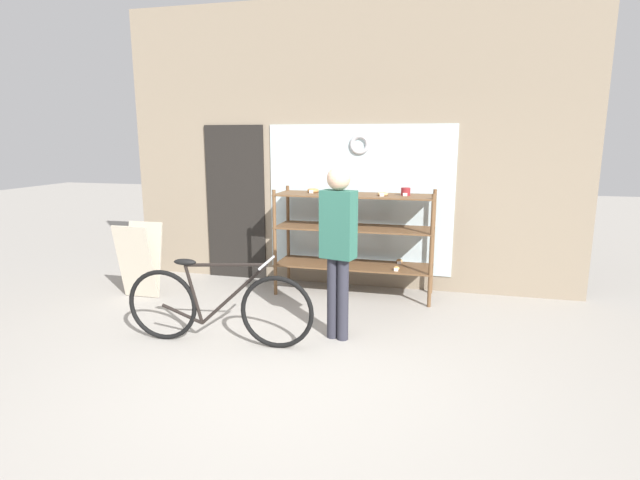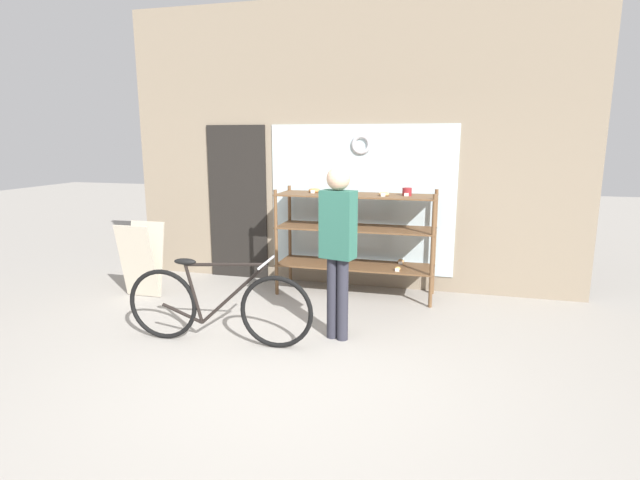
{
  "view_description": "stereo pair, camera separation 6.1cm",
  "coord_description": "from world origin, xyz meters",
  "px_view_note": "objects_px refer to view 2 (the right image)",
  "views": [
    {
      "loc": [
        1.29,
        -3.68,
        1.93
      ],
      "look_at": [
        0.11,
        0.98,
        0.94
      ],
      "focal_mm": 28.0,
      "sensor_mm": 36.0,
      "label": 1
    },
    {
      "loc": [
        1.35,
        -3.66,
        1.93
      ],
      "look_at": [
        0.11,
        0.98,
        0.94
      ],
      "focal_mm": 28.0,
      "sensor_mm": 36.0,
      "label": 2
    }
  ],
  "objects_px": {
    "display_case": "(356,230)",
    "bicycle": "(218,306)",
    "sandwich_board": "(142,260)",
    "pedestrian": "(338,240)"
  },
  "relations": [
    {
      "from": "display_case",
      "to": "bicycle",
      "type": "bearing_deg",
      "value": -117.6
    },
    {
      "from": "display_case",
      "to": "sandwich_board",
      "type": "height_order",
      "value": "display_case"
    },
    {
      "from": "display_case",
      "to": "pedestrian",
      "type": "bearing_deg",
      "value": -85.74
    },
    {
      "from": "sandwich_board",
      "to": "pedestrian",
      "type": "height_order",
      "value": "pedestrian"
    },
    {
      "from": "display_case",
      "to": "bicycle",
      "type": "height_order",
      "value": "display_case"
    },
    {
      "from": "bicycle",
      "to": "sandwich_board",
      "type": "relative_size",
      "value": 2.02
    },
    {
      "from": "bicycle",
      "to": "pedestrian",
      "type": "relative_size",
      "value": 1.1
    },
    {
      "from": "display_case",
      "to": "bicycle",
      "type": "xyz_separation_m",
      "value": [
        -0.96,
        -1.85,
        -0.44
      ]
    },
    {
      "from": "pedestrian",
      "to": "display_case",
      "type": "bearing_deg",
      "value": 108.27
    },
    {
      "from": "display_case",
      "to": "pedestrian",
      "type": "height_order",
      "value": "pedestrian"
    }
  ]
}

